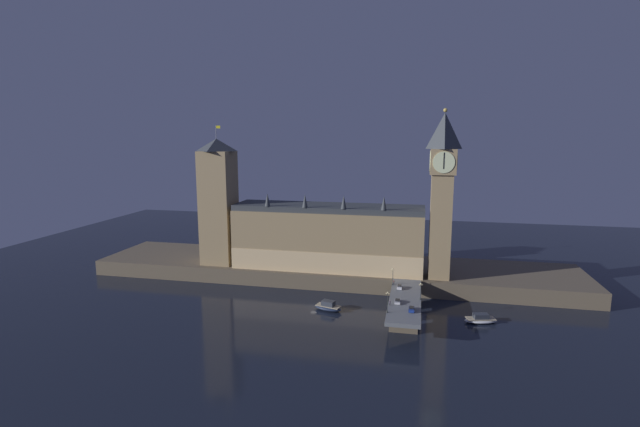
% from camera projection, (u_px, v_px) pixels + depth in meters
% --- Properties ---
extents(ground_plane, '(400.00, 400.00, 0.00)m').
position_uv_depth(ground_plane, '(314.00, 306.00, 179.08)').
color(ground_plane, black).
extents(embankment, '(220.00, 42.00, 6.78)m').
position_uv_depth(embankment, '(333.00, 270.00, 216.11)').
color(embankment, brown).
rests_on(embankment, ground_plane).
extents(parliament_hall, '(83.20, 21.32, 33.93)m').
position_uv_depth(parliament_hall, '(328.00, 237.00, 205.62)').
color(parliament_hall, '#9E845B').
rests_on(parliament_hall, embankment).
extents(clock_tower, '(10.52, 10.63, 68.99)m').
position_uv_depth(clock_tower, '(442.00, 190.00, 186.88)').
color(clock_tower, '#9E845B').
rests_on(clock_tower, embankment).
extents(victoria_tower, '(14.31, 14.31, 63.04)m').
position_uv_depth(victoria_tower, '(219.00, 202.00, 211.35)').
color(victoria_tower, '#9E845B').
rests_on(victoria_tower, embankment).
extents(bridge, '(11.19, 46.00, 7.46)m').
position_uv_depth(bridge, '(405.00, 305.00, 166.19)').
color(bridge, slate).
rests_on(bridge, ground_plane).
extents(car_northbound_lead, '(1.96, 3.87, 1.50)m').
position_uv_depth(car_northbound_lead, '(400.00, 287.00, 176.47)').
color(car_northbound_lead, white).
rests_on(car_northbound_lead, bridge).
extents(car_northbound_trail, '(2.08, 4.33, 1.32)m').
position_uv_depth(car_northbound_trail, '(398.00, 301.00, 161.38)').
color(car_northbound_trail, silver).
rests_on(car_northbound_trail, bridge).
extents(car_southbound_lead, '(1.96, 4.45, 1.42)m').
position_uv_depth(car_southbound_lead, '(412.00, 309.00, 154.08)').
color(car_southbound_lead, navy).
rests_on(car_southbound_lead, bridge).
extents(pedestrian_near_rail, '(0.38, 0.38, 1.78)m').
position_uv_depth(pedestrian_near_rail, '(390.00, 303.00, 159.15)').
color(pedestrian_near_rail, black).
rests_on(pedestrian_near_rail, bridge).
extents(pedestrian_far_rail, '(0.38, 0.38, 1.62)m').
position_uv_depth(pedestrian_far_rail, '(394.00, 282.00, 182.01)').
color(pedestrian_far_rail, black).
rests_on(pedestrian_far_rail, bridge).
extents(street_lamp_near, '(1.34, 0.60, 7.21)m').
position_uv_depth(street_lamp_near, '(388.00, 300.00, 151.98)').
color(street_lamp_near, '#2D3333').
rests_on(street_lamp_near, bridge).
extents(street_lamp_mid, '(1.34, 0.60, 6.21)m').
position_uv_depth(street_lamp_mid, '(421.00, 289.00, 164.05)').
color(street_lamp_mid, '#2D3333').
rests_on(street_lamp_mid, bridge).
extents(street_lamp_far, '(1.34, 0.60, 6.75)m').
position_uv_depth(street_lamp_far, '(393.00, 275.00, 180.40)').
color(street_lamp_far, '#2D3333').
rests_on(street_lamp_far, bridge).
extents(boat_upstream, '(11.45, 7.35, 3.76)m').
position_uv_depth(boat_upstream, '(328.00, 307.00, 174.57)').
color(boat_upstream, '#1E2842').
rests_on(boat_upstream, ground_plane).
extents(boat_downstream, '(12.12, 7.21, 3.31)m').
position_uv_depth(boat_downstream, '(481.00, 319.00, 162.99)').
color(boat_downstream, white).
rests_on(boat_downstream, ground_plane).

